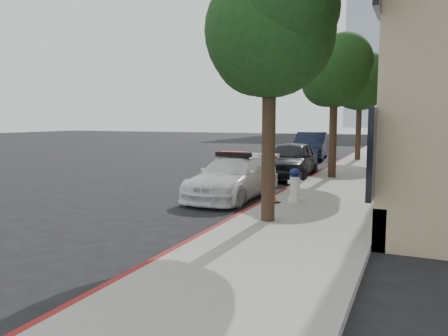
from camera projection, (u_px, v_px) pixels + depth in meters
ground at (194, 202)px, 12.74m from camera, size 120.00×120.00×0.00m
sidewalk at (362, 169)px, 20.38m from camera, size 3.20×50.00×0.15m
curb_strip at (329, 168)px, 21.00m from camera, size 0.12×50.00×0.15m
tower_left at (383, 18)px, 120.08m from camera, size 18.00×14.00×60.00m
tower_right at (432, 53)px, 129.40m from camera, size 14.00×14.00×44.00m
tree_near at (271, 30)px, 9.26m from camera, size 2.92×2.82×5.62m
tree_mid at (335, 72)px, 16.54m from camera, size 2.77×2.64×5.43m
tree_far at (361, 82)px, 23.79m from camera, size 3.10×3.00×5.81m
police_car at (233, 177)px, 13.31m from camera, size 1.92×4.43×1.42m
parked_car_mid at (291, 160)px, 17.84m from camera, size 2.03×4.49×1.50m
parked_car_far at (311, 146)px, 26.10m from camera, size 2.24×5.06×1.61m
fire_hydrant at (295, 186)px, 11.81m from camera, size 0.39×0.36×0.92m
traffic_cone at (272, 190)px, 11.74m from camera, size 0.46×0.46×0.68m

